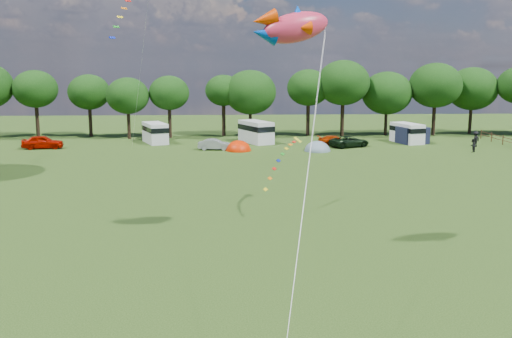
{
  "coord_description": "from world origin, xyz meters",
  "views": [
    {
      "loc": [
        -1.57,
        -22.05,
        9.45
      ],
      "look_at": [
        0.0,
        8.0,
        4.0
      ],
      "focal_mm": 40.0,
      "sensor_mm": 36.0,
      "label": 1
    }
  ],
  "objects_px": {
    "car_a": "(43,142)",
    "campervan_d": "(407,132)",
    "tent_greyblue": "(317,151)",
    "walker_a": "(473,146)",
    "car_d": "(349,141)",
    "campervan_b": "(155,132)",
    "car_c": "(335,141)",
    "fish_kite": "(290,27)",
    "walker_b": "(475,139)",
    "tent_orange": "(239,150)",
    "car_b": "(215,145)",
    "campervan_c": "(256,131)"
  },
  "relations": [
    {
      "from": "car_a",
      "to": "campervan_c",
      "type": "xyz_separation_m",
      "value": [
        24.96,
        3.92,
        0.67
      ]
    },
    {
      "from": "tent_greyblue",
      "to": "walker_a",
      "type": "relative_size",
      "value": 2.19
    },
    {
      "from": "car_d",
      "to": "campervan_b",
      "type": "relative_size",
      "value": 0.88
    },
    {
      "from": "tent_greyblue",
      "to": "car_c",
      "type": "bearing_deg",
      "value": 57.43
    },
    {
      "from": "car_c",
      "to": "tent_orange",
      "type": "distance_m",
      "value": 12.26
    },
    {
      "from": "campervan_c",
      "to": "walker_a",
      "type": "relative_size",
      "value": 4.0
    },
    {
      "from": "tent_orange",
      "to": "fish_kite",
      "type": "xyz_separation_m",
      "value": [
        1.82,
        -35.23,
        11.31
      ]
    },
    {
      "from": "walker_a",
      "to": "tent_orange",
      "type": "bearing_deg",
      "value": -46.18
    },
    {
      "from": "car_a",
      "to": "car_d",
      "type": "relative_size",
      "value": 0.95
    },
    {
      "from": "campervan_d",
      "to": "walker_b",
      "type": "height_order",
      "value": "campervan_d"
    },
    {
      "from": "fish_kite",
      "to": "walker_b",
      "type": "bearing_deg",
      "value": 41.6
    },
    {
      "from": "campervan_b",
      "to": "walker_a",
      "type": "height_order",
      "value": "campervan_b"
    },
    {
      "from": "car_c",
      "to": "walker_a",
      "type": "relative_size",
      "value": 2.63
    },
    {
      "from": "car_c",
      "to": "fish_kite",
      "type": "xyz_separation_m",
      "value": [
        -9.88,
        -38.84,
        10.74
      ]
    },
    {
      "from": "car_d",
      "to": "campervan_b",
      "type": "distance_m",
      "value": 23.9
    },
    {
      "from": "car_d",
      "to": "campervan_b",
      "type": "height_order",
      "value": "campervan_b"
    },
    {
      "from": "campervan_b",
      "to": "tent_orange",
      "type": "relative_size",
      "value": 1.74
    },
    {
      "from": "campervan_d",
      "to": "walker_a",
      "type": "xyz_separation_m",
      "value": [
        4.83,
        -8.21,
        -0.56
      ]
    },
    {
      "from": "car_a",
      "to": "campervan_d",
      "type": "height_order",
      "value": "campervan_d"
    },
    {
      "from": "campervan_d",
      "to": "tent_greyblue",
      "type": "height_order",
      "value": "campervan_d"
    },
    {
      "from": "car_a",
      "to": "fish_kite",
      "type": "height_order",
      "value": "fish_kite"
    },
    {
      "from": "campervan_c",
      "to": "campervan_d",
      "type": "bearing_deg",
      "value": -117.73
    },
    {
      "from": "car_c",
      "to": "tent_greyblue",
      "type": "xyz_separation_m",
      "value": [
        -2.82,
        -4.42,
        -0.57
      ]
    },
    {
      "from": "walker_a",
      "to": "fish_kite",
      "type": "bearing_deg",
      "value": 13.01
    },
    {
      "from": "car_d",
      "to": "tent_greyblue",
      "type": "bearing_deg",
      "value": 101.82
    },
    {
      "from": "car_b",
      "to": "tent_orange",
      "type": "relative_size",
      "value": 1.11
    },
    {
      "from": "campervan_d",
      "to": "walker_a",
      "type": "relative_size",
      "value": 3.55
    },
    {
      "from": "campervan_c",
      "to": "campervan_d",
      "type": "relative_size",
      "value": 1.13
    },
    {
      "from": "tent_greyblue",
      "to": "walker_a",
      "type": "bearing_deg",
      "value": -5.94
    },
    {
      "from": "car_b",
      "to": "fish_kite",
      "type": "height_order",
      "value": "fish_kite"
    },
    {
      "from": "campervan_b",
      "to": "campervan_d",
      "type": "relative_size",
      "value": 1.04
    },
    {
      "from": "car_c",
      "to": "car_d",
      "type": "distance_m",
      "value": 2.05
    },
    {
      "from": "campervan_c",
      "to": "walker_b",
      "type": "bearing_deg",
      "value": -125.74
    },
    {
      "from": "car_a",
      "to": "tent_orange",
      "type": "distance_m",
      "value": 22.8
    },
    {
      "from": "car_a",
      "to": "campervan_d",
      "type": "distance_m",
      "value": 43.88
    },
    {
      "from": "tent_greyblue",
      "to": "fish_kite",
      "type": "height_order",
      "value": "fish_kite"
    },
    {
      "from": "tent_greyblue",
      "to": "walker_a",
      "type": "xyz_separation_m",
      "value": [
        17.1,
        -1.78,
        0.73
      ]
    },
    {
      "from": "car_d",
      "to": "walker_a",
      "type": "xyz_separation_m",
      "value": [
        12.81,
        -4.76,
        0.08
      ]
    },
    {
      "from": "campervan_b",
      "to": "fish_kite",
      "type": "relative_size",
      "value": 1.31
    },
    {
      "from": "car_a",
      "to": "walker_a",
      "type": "height_order",
      "value": "car_a"
    },
    {
      "from": "car_c",
      "to": "campervan_d",
      "type": "distance_m",
      "value": 9.68
    },
    {
      "from": "car_c",
      "to": "car_a",
      "type": "bearing_deg",
      "value": 90.32
    },
    {
      "from": "car_a",
      "to": "tent_greyblue",
      "type": "height_order",
      "value": "car_a"
    },
    {
      "from": "campervan_c",
      "to": "walker_b",
      "type": "distance_m",
      "value": 26.27
    },
    {
      "from": "campervan_d",
      "to": "tent_greyblue",
      "type": "xyz_separation_m",
      "value": [
        -12.27,
        -6.43,
        -1.29
      ]
    },
    {
      "from": "car_d",
      "to": "campervan_d",
      "type": "relative_size",
      "value": 0.92
    },
    {
      "from": "campervan_d",
      "to": "fish_kite",
      "type": "xyz_separation_m",
      "value": [
        -19.33,
        -40.84,
        10.02
      ]
    },
    {
      "from": "fish_kite",
      "to": "walker_b",
      "type": "height_order",
      "value": "fish_kite"
    },
    {
      "from": "car_d",
      "to": "campervan_d",
      "type": "distance_m",
      "value": 8.71
    },
    {
      "from": "car_c",
      "to": "walker_b",
      "type": "relative_size",
      "value": 2.11
    }
  ]
}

